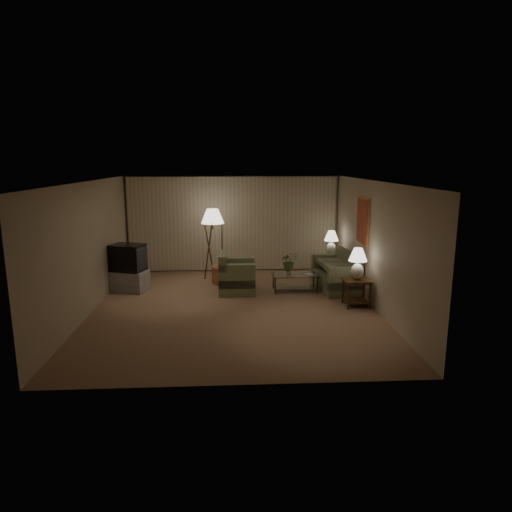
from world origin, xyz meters
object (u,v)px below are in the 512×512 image
(sofa, at_px, (335,275))
(ottoman, at_px, (225,274))
(tv_cabinet, at_px, (129,281))
(vase, at_px, (289,271))
(crt_tv, at_px, (128,258))
(table_lamp_near, at_px, (358,261))
(table_lamp_far, at_px, (331,241))
(side_table_far, at_px, (331,262))
(side_table_near, at_px, (356,288))
(floor_lamp, at_px, (213,242))
(armchair, at_px, (237,277))
(coffee_table, at_px, (295,280))

(sofa, bearing_deg, ottoman, -110.05)
(sofa, height_order, tv_cabinet, sofa)
(vase, bearing_deg, crt_tv, 176.51)
(table_lamp_near, bearing_deg, table_lamp_far, 90.00)
(side_table_far, bearing_deg, ottoman, -170.56)
(sofa, height_order, vase, sofa)
(side_table_near, xyz_separation_m, floor_lamp, (-3.19, 2.64, 0.56))
(crt_tv, xyz_separation_m, floor_lamp, (2.01, 1.16, 0.15))
(armchair, relative_size, table_lamp_far, 1.38)
(side_table_near, relative_size, ottoman, 0.91)
(vase, bearing_deg, coffee_table, 0.00)
(armchair, distance_m, side_table_far, 2.93)
(side_table_near, height_order, crt_tv, crt_tv)
(vase, bearing_deg, side_table_near, -43.52)
(tv_cabinet, height_order, vase, vase)
(side_table_far, xyz_separation_m, coffee_table, (-1.17, -1.35, -0.12))
(sofa, xyz_separation_m, tv_cabinet, (-5.05, 0.14, -0.11))
(table_lamp_far, bearing_deg, ottoman, -170.56)
(floor_lamp, bearing_deg, sofa, -23.06)
(side_table_near, bearing_deg, ottoman, 143.69)
(side_table_near, bearing_deg, coffee_table, 133.01)
(armchair, distance_m, floor_lamp, 1.67)
(armchair, xyz_separation_m, table_lamp_far, (2.58, 1.39, 0.61))
(side_table_near, distance_m, tv_cabinet, 5.41)
(tv_cabinet, relative_size, ottoman, 1.52)
(tv_cabinet, bearing_deg, ottoman, 33.89)
(side_table_far, relative_size, floor_lamp, 0.32)
(table_lamp_near, relative_size, floor_lamp, 0.37)
(side_table_near, height_order, side_table_far, same)
(tv_cabinet, relative_size, floor_lamp, 0.54)
(coffee_table, bearing_deg, armchair, -178.42)
(table_lamp_near, xyz_separation_m, tv_cabinet, (-5.20, 1.49, -0.76))
(armchair, bearing_deg, table_lamp_near, -114.80)
(table_lamp_near, xyz_separation_m, coffee_table, (-1.17, 1.25, -0.73))
(coffee_table, height_order, crt_tv, crt_tv)
(side_table_near, bearing_deg, sofa, 96.34)
(armchair, distance_m, table_lamp_far, 2.99)
(floor_lamp, bearing_deg, table_lamp_near, -39.65)
(vase, bearing_deg, ottoman, 150.99)
(side_table_near, xyz_separation_m, side_table_far, (-0.00, 2.60, -0.02))
(crt_tv, relative_size, floor_lamp, 0.48)
(table_lamp_near, bearing_deg, coffee_table, 133.01)
(vase, bearing_deg, table_lamp_near, -43.52)
(ottoman, bearing_deg, sofa, -15.73)
(table_lamp_near, bearing_deg, crt_tv, 164.04)
(sofa, height_order, crt_tv, crt_tv)
(tv_cabinet, bearing_deg, sofa, 17.04)
(coffee_table, distance_m, ottoman, 1.93)
(armchair, xyz_separation_m, floor_lamp, (-0.61, 1.43, 0.59))
(coffee_table, bearing_deg, ottoman, 153.15)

